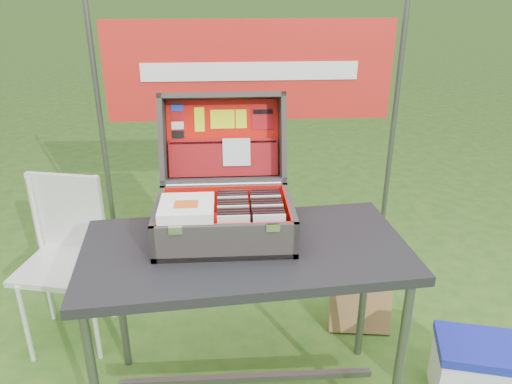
{
  "coord_description": "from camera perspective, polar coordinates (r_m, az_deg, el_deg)",
  "views": [
    {
      "loc": [
        -0.14,
        -1.7,
        1.8
      ],
      "look_at": [
        -0.03,
        0.1,
        1.0
      ],
      "focal_mm": 35.0,
      "sensor_mm": 36.0,
      "label": 1
    }
  ],
  "objects": [
    {
      "name": "table",
      "position": [
        2.22,
        -1.14,
        -15.24
      ],
      "size": [
        1.34,
        0.75,
        0.8
      ],
      "primitive_type": null,
      "rotation": [
        0.0,
        0.0,
        0.09
      ],
      "color": "black",
      "rests_on": "ground"
    },
    {
      "name": "table_top",
      "position": [
        2.0,
        -1.23,
        -6.7
      ],
      "size": [
        1.34,
        0.75,
        0.04
      ],
      "primitive_type": "cube",
      "rotation": [
        0.0,
        0.0,
        0.09
      ],
      "color": "black",
      "rests_on": "ground"
    },
    {
      "name": "table_leg_fl",
      "position": [
        2.1,
        -18.0,
        -20.1
      ],
      "size": [
        0.04,
        0.04,
        0.76
      ],
      "primitive_type": "cylinder",
      "color": "#59595B",
      "rests_on": "ground"
    },
    {
      "name": "table_leg_fr",
      "position": [
        2.13,
        16.0,
        -18.92
      ],
      "size": [
        0.04,
        0.04,
        0.76
      ],
      "primitive_type": "cylinder",
      "color": "#59595B",
      "rests_on": "ground"
    },
    {
      "name": "table_leg_bl",
      "position": [
        2.49,
        -15.25,
        -11.82
      ],
      "size": [
        0.04,
        0.04,
        0.76
      ],
      "primitive_type": "cylinder",
      "color": "#59595B",
      "rests_on": "ground"
    },
    {
      "name": "table_leg_br",
      "position": [
        2.52,
        12.22,
        -11.01
      ],
      "size": [
        0.04,
        0.04,
        0.76
      ],
      "primitive_type": "cylinder",
      "color": "#59595B",
      "rests_on": "ground"
    },
    {
      "name": "table_brace",
      "position": [
        2.4,
        -1.08,
        -20.48
      ],
      "size": [
        1.14,
        0.03,
        0.03
      ],
      "primitive_type": "cube",
      "color": "#59595B",
      "rests_on": "ground"
    },
    {
      "name": "suitcase",
      "position": [
        2.01,
        -3.74,
        2.11
      ],
      "size": [
        0.55,
        0.56,
        0.51
      ],
      "primitive_type": null,
      "color": "#3E3B37",
      "rests_on": "table"
    },
    {
      "name": "suitcase_base_bottom",
      "position": [
        2.06,
        -3.56,
        -4.8
      ],
      "size": [
        0.55,
        0.4,
        0.02
      ],
      "primitive_type": "cube",
      "color": "#3E3B37",
      "rests_on": "table_top"
    },
    {
      "name": "suitcase_base_wall_front",
      "position": [
        1.86,
        -3.58,
        -5.83
      ],
      "size": [
        0.55,
        0.02,
        0.15
      ],
      "primitive_type": "cube",
      "color": "#3E3B37",
      "rests_on": "table_top"
    },
    {
      "name": "suitcase_base_wall_back",
      "position": [
        2.2,
        -3.62,
        -1.02
      ],
      "size": [
        0.55,
        0.02,
        0.15
      ],
      "primitive_type": "cube",
      "color": "#3E3B37",
      "rests_on": "table_top"
    },
    {
      "name": "suitcase_base_wall_left",
      "position": [
        2.05,
        -11.08,
        -3.38
      ],
      "size": [
        0.02,
        0.4,
        0.15
      ],
      "primitive_type": "cube",
      "color": "#3E3B37",
      "rests_on": "table_top"
    },
    {
      "name": "suitcase_base_wall_right",
      "position": [
        2.04,
        3.89,
        -3.02
      ],
      "size": [
        0.02,
        0.4,
        0.15
      ],
      "primitive_type": "cube",
      "color": "#3E3B37",
      "rests_on": "table_top"
    },
    {
      "name": "suitcase_liner_floor",
      "position": [
        2.05,
        -3.57,
        -4.46
      ],
      "size": [
        0.51,
        0.35,
        0.01
      ],
      "primitive_type": "cube",
      "color": "red",
      "rests_on": "suitcase_base_bottom"
    },
    {
      "name": "suitcase_latch_left",
      "position": [
        1.83,
        -9.21,
        -4.36
      ],
      "size": [
        0.05,
        0.01,
        0.03
      ],
      "primitive_type": "cube",
      "color": "silver",
      "rests_on": "suitcase_base_wall_front"
    },
    {
      "name": "suitcase_latch_right",
      "position": [
        1.83,
        1.97,
        -4.09
      ],
      "size": [
        0.05,
        0.01,
        0.03
      ],
      "primitive_type": "cube",
      "color": "silver",
      "rests_on": "suitcase_base_wall_front"
    },
    {
      "name": "suitcase_hinge",
      "position": [
        2.18,
        -3.67,
        0.87
      ],
      "size": [
        0.5,
        0.02,
        0.02
      ],
      "primitive_type": "cylinder",
      "rotation": [
        0.0,
        1.57,
        0.0
      ],
      "color": "silver",
      "rests_on": "suitcase_base_wall_back"
    },
    {
      "name": "suitcase_lid_back",
      "position": [
        2.3,
        -3.79,
        6.16
      ],
      "size": [
        0.55,
        0.13,
        0.39
      ],
      "primitive_type": "cube",
      "rotation": [
        -1.86,
        0.0,
        0.0
      ],
      "color": "#3E3B37",
      "rests_on": "suitcase_base_wall_back"
    },
    {
      "name": "suitcase_lid_rim_far",
      "position": [
        2.24,
        -3.92,
        10.91
      ],
      "size": [
        0.55,
        0.15,
        0.06
      ],
      "primitive_type": "cube",
      "rotation": [
        -1.86,
        0.0,
        0.0
      ],
      "color": "#3E3B37",
      "rests_on": "suitcase_lid_back"
    },
    {
      "name": "suitcase_lid_rim_near",
      "position": [
        2.25,
        -3.67,
        1.36
      ],
      "size": [
        0.55,
        0.15,
        0.06
      ],
      "primitive_type": "cube",
      "rotation": [
        -1.86,
        0.0,
        0.0
      ],
      "color": "#3E3B37",
      "rests_on": "suitcase_lid_back"
    },
    {
      "name": "suitcase_lid_rim_left",
      "position": [
        2.25,
        -10.61,
        5.91
      ],
      "size": [
        0.02,
        0.25,
        0.42
      ],
      "primitive_type": "cube",
      "rotation": [
        -1.86,
        0.0,
        0.0
      ],
      "color": "#3E3B37",
      "rests_on": "suitcase_lid_back"
    },
    {
      "name": "suitcase_lid_rim_right",
      "position": [
        2.25,
        3.03,
        6.26
      ],
      "size": [
        0.02,
        0.25,
        0.42
      ],
      "primitive_type": "cube",
      "rotation": [
        -1.86,
        0.0,
        0.0
      ],
      "color": "#3E3B37",
      "rests_on": "suitcase_lid_back"
    },
    {
      "name": "suitcase_lid_liner",
      "position": [
        2.29,
        -3.79,
        6.15
      ],
      "size": [
        0.51,
        0.1,
        0.34
      ],
      "primitive_type": "cube",
      "rotation": [
        -1.86,
        0.0,
        0.0
      ],
      "color": "red",
      "rests_on": "suitcase_lid_back"
    },
    {
      "name": "suitcase_liner_wall_front",
      "position": [
        1.87,
        -3.59,
        -5.33
      ],
      "size": [
        0.51,
        0.01,
        0.13
      ],
      "primitive_type": "cube",
      "color": "red",
      "rests_on": "suitcase_base_bottom"
    },
    {
      "name": "suitcase_liner_wall_back",
      "position": [
        2.18,
        -3.63,
        -0.91
      ],
      "size": [
        0.51,
        0.01,
        0.13
      ],
      "primitive_type": "cube",
      "color": "red",
      "rests_on": "suitcase_base_bottom"
    },
    {
      "name": "suitcase_liner_wall_left",
      "position": [
        2.04,
        -10.72,
        -3.11
      ],
      "size": [
        0.01,
        0.35,
        0.13
      ],
      "primitive_type": "cube",
      "color": "red",
      "rests_on": "suitcase_base_bottom"
    },
    {
      "name": "suitcase_liner_wall_right",
      "position": [
        2.04,
        3.51,
        -2.76
      ],
      "size": [
        0.01,
        0.35,
        0.13
      ],
      "primitive_type": "cube",
      "color": "red",
      "rests_on": "suitcase_base_bottom"
    },
    {
      "name": "suitcase_lid_pocket",
      "position": [
        2.27,
        -3.73,
        3.82
      ],
      "size": [
        0.49,
        0.08,
        0.16
      ],
      "primitive_type": "cube",
      "rotation": [
        -1.86,
        0.0,
        0.0
      ],
      "color": "maroon",
      "rests_on": "suitcase_lid_liner"
    },
    {
      "name": "suitcase_pocket_edge",
      "position": [
        2.26,
        -3.78,
        5.81
      ],
      "size": [
        0.48,
        0.02,
        0.02
      ],
      "primitive_type": "cube",
      "rotation": [
        -1.86,
        0.0,
        0.0
      ],
      "color": "maroon",
      "rests_on": "suitcase_lid_pocket"
    },
    {
      "name": "suitcase_pocket_cd",
      "position": [
        2.25,
        -2.24,
        4.59
      ],
      "size": [
        0.12,
        0.04,
        0.12
      ],
      "primitive_type": "cube",
      "rotation": [
        -1.86,
        0.0,
        0.0
      ],
      "color": "silver",
      "rests_on": "suitcase_lid_pocket"
    },
    {
      "name": "lid_sticker_cc_a",
      "position": [
        2.29,
        -9.02,
        9.52
      ],
      "size": [
        0.05,
        0.01,
        0.03
      ],
      "primitive_type": "cube",
      "rotation": [
        -1.86,
        0.0,
        0.0
      ],
      "color": "#1933B2",
      "rests_on": "suitcase_lid_liner"
    },
    {
      "name": "lid_sticker_cc_b",
      "position": [
        2.29,
        -8.99,
        8.52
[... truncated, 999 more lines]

